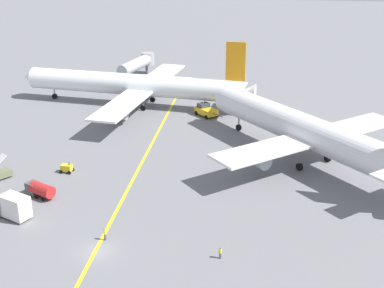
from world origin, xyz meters
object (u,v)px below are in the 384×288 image
Objects in this scene: gse_fuel_bowser_stubby at (40,189)px; gse_gpu_cart_small at (67,168)px; ground_crew_ramp_agent_by_cones at (220,253)px; gse_catering_truck_tall at (12,206)px; airliner_being_pushed at (304,131)px; ground_crew_marshaller_foreground at (105,234)px; jet_bridge at (139,63)px; airliner_at_gate_left at (135,85)px; pushback_tug at (206,110)px.

gse_gpu_cart_small is at bearing 86.29° from gse_fuel_bowser_stubby.
gse_fuel_bowser_stubby is at bearing 157.46° from ground_crew_ramp_agent_by_cones.
gse_catering_truck_tall reaches higher than ground_crew_ramp_agent_by_cones.
airliner_being_pushed is 41.29m from ground_crew_marshaller_foreground.
airliner_at_gate_left is at bearing -77.14° from jet_bridge.
gse_gpu_cart_small is at bearing -92.85° from airliner_at_gate_left.
airliner_at_gate_left reaches higher than gse_fuel_bowser_stubby.
ground_crew_marshaller_foreground is (11.15, -58.66, -4.07)m from airliner_at_gate_left.
gse_fuel_bowser_stubby is at bearing -152.83° from airliner_being_pushed.
ground_crew_marshaller_foreground is at bearing -78.60° from jet_bridge.
gse_catering_truck_tall reaches higher than gse_fuel_bowser_stubby.
ground_crew_ramp_agent_by_cones is (26.63, -60.48, -4.19)m from airliner_at_gate_left.
pushback_tug is 54.07m from gse_catering_truck_tall.
gse_fuel_bowser_stubby is 17.13m from ground_crew_marshaller_foreground.
airliner_being_pushed is at bearing 71.03° from ground_crew_ramp_agent_by_cones.
airliner_being_pushed is 49.95m from gse_catering_truck_tall.
gse_catering_truck_tall reaches higher than pushback_tug.
gse_catering_truck_tall is at bearing 165.45° from ground_crew_marshaller_foreground.
airliner_at_gate_left reaches higher than ground_crew_ramp_agent_by_cones.
pushback_tug reaches higher than gse_gpu_cart_small.
airliner_being_pushed is at bearing -36.05° from airliner_at_gate_left.
ground_crew_ramp_agent_by_cones is at bearing -22.54° from gse_fuel_bowser_stubby.
ground_crew_marshaller_foreground is 15.59m from ground_crew_ramp_agent_by_cones.
gse_gpu_cart_small reaches higher than ground_crew_marshaller_foreground.
airliner_being_pushed reaches higher than ground_crew_ramp_agent_by_cones.
gse_gpu_cart_small is at bearing 123.78° from ground_crew_marshaller_foreground.
gse_catering_truck_tall is at bearing 169.38° from ground_crew_ramp_agent_by_cones.
airliner_being_pushed is 41.79m from gse_gpu_cart_small.
airliner_at_gate_left is 37.54× the size of ground_crew_ramp_agent_by_cones.
jet_bridge reaches higher than gse_fuel_bowser_stubby.
jet_bridge is (-32.44, 85.96, 3.48)m from ground_crew_ramp_agent_by_cones.
jet_bridge is (-5.82, 25.48, -0.71)m from airliner_at_gate_left.
airliner_at_gate_left is 1.37× the size of airliner_being_pushed.
gse_gpu_cart_small is 0.42× the size of gse_fuel_bowser_stubby.
airliner_being_pushed is 2.29× the size of jet_bridge.
gse_fuel_bowser_stubby is at bearing -87.47° from jet_bridge.
gse_catering_truck_tall is at bearing -88.55° from jet_bridge.
ground_crew_ramp_agent_by_cones is (15.48, -1.83, -0.12)m from ground_crew_marshaller_foreground.
gse_gpu_cart_small is 15.84m from gse_catering_truck_tall.
gse_gpu_cart_small is (-1.95, -39.08, -4.19)m from airliner_at_gate_left.
ground_crew_ramp_agent_by_cones is (9.12, -55.40, -0.47)m from pushback_tug.
pushback_tug reaches higher than gse_fuel_bowser_stubby.
pushback_tug is 4.55× the size of ground_crew_ramp_agent_by_cones.
gse_fuel_bowser_stubby is 73.99m from jet_bridge.
ground_crew_ramp_agent_by_cones is at bearing -36.83° from gse_gpu_cart_small.
ground_crew_marshaller_foreground is (-26.78, -31.05, -4.80)m from airliner_being_pushed.
gse_gpu_cart_small is 1.25× the size of ground_crew_marshaller_foreground.
pushback_tug is 1.34× the size of gse_fuel_bowser_stubby.
airliner_at_gate_left is 8.25× the size of pushback_tug.
jet_bridge is at bearing 102.86° from airliner_at_gate_left.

